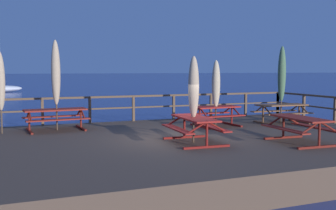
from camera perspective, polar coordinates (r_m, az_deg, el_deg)
ground_plane at (r=13.06m, az=1.19°, el=-8.00°), size 600.00×600.00×0.00m
wooden_deck at (r=12.98m, az=1.19°, el=-6.35°), size 15.03×9.62×0.77m
railing_waterside_far at (r=17.17m, az=-4.88°, el=0.23°), size 14.83×0.10×1.09m
picnic_table_back_left at (r=15.06m, az=-15.50°, el=-1.31°), size 2.26×1.54×0.78m
picnic_table_mid_right at (r=15.72m, az=6.75°, el=-0.94°), size 1.85×1.48×0.78m
picnic_table_front_left at (r=17.11m, az=15.63°, el=-0.59°), size 2.14×1.52×0.78m
picnic_table_mid_centre at (r=12.07m, az=3.79°, el=-2.67°), size 1.51×2.15×0.78m
picnic_table_front_right at (r=12.64m, az=18.08°, el=-2.57°), size 1.49×2.09×0.78m
patio_umbrella_short_front at (r=15.03m, az=-15.47°, el=4.35°), size 0.32×0.32×3.23m
patio_umbrella_tall_back_right at (r=15.64m, az=6.75°, el=2.91°), size 0.32×0.32×2.54m
patio_umbrella_tall_mid_right at (r=17.07m, az=15.68°, el=4.17°), size 0.32×0.32×3.12m
patio_umbrella_short_mid at (r=12.02m, az=3.62°, el=2.44°), size 0.32×0.32×2.57m
patio_umbrella_tall_mid_left at (r=14.81m, az=-22.49°, el=3.08°), size 0.32×0.32×2.79m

